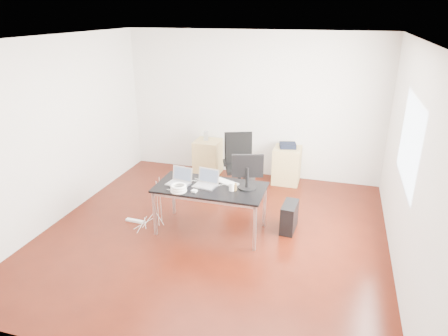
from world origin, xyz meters
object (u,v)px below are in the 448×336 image
(office_chair, at_px, (239,161))
(filing_cabinet_right, at_px, (287,165))
(pc_tower, at_px, (289,217))
(filing_cabinet_left, at_px, (208,157))
(desk, at_px, (210,190))

(office_chair, height_order, filing_cabinet_right, office_chair)
(filing_cabinet_right, distance_m, pc_tower, 1.83)
(office_chair, bearing_deg, filing_cabinet_right, 22.17)
(filing_cabinet_left, relative_size, pc_tower, 1.56)
(pc_tower, bearing_deg, filing_cabinet_left, 140.20)
(filing_cabinet_right, bearing_deg, desk, -111.24)
(filing_cabinet_right, bearing_deg, office_chair, -137.29)
(desk, bearing_deg, filing_cabinet_right, 68.76)
(filing_cabinet_left, bearing_deg, filing_cabinet_right, 0.00)
(filing_cabinet_left, relative_size, filing_cabinet_right, 1.00)
(desk, relative_size, pc_tower, 3.56)
(office_chair, distance_m, pc_tower, 1.58)
(desk, xyz_separation_m, filing_cabinet_left, (-0.76, 2.15, -0.33))
(desk, distance_m, office_chair, 1.44)
(filing_cabinet_left, xyz_separation_m, pc_tower, (1.90, -1.81, -0.13))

